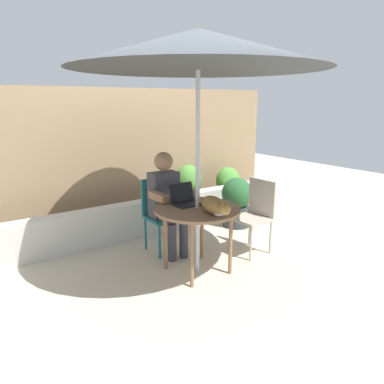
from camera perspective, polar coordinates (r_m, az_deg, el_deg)
ground_plane at (r=4.04m, az=0.84°, el=-12.28°), size 14.00×14.00×0.00m
fence_back at (r=5.32m, az=-11.22°, el=5.12°), size 5.34×0.08×1.98m
planter_wall_low at (r=5.00m, az=-8.13°, el=-4.15°), size 4.80×0.20×0.48m
patio_table at (r=3.80m, az=0.87°, el=-3.51°), size 0.91×0.91×0.72m
patio_umbrella at (r=3.65m, az=0.97°, el=21.50°), size 2.47×2.47×2.45m
chair_occupied at (r=4.45m, az=-4.97°, el=-2.61°), size 0.40×0.40×0.89m
chair_empty at (r=4.44m, az=10.07°, el=-2.84°), size 0.42×0.42×0.89m
person_seated at (r=4.28m, az=-3.95°, el=-0.93°), size 0.48×0.48×1.23m
laptop at (r=3.92m, az=-1.20°, el=-0.94°), size 0.31×0.27×0.21m
cat at (r=3.56m, az=3.60°, el=-2.20°), size 0.26×0.64×0.17m
potted_plant_near_fence at (r=5.33m, az=7.03°, el=-1.44°), size 0.44×0.44×0.72m
potted_plant_by_chair at (r=6.06m, az=5.65°, el=0.83°), size 0.40×0.40×0.74m
potted_plant_corner at (r=5.79m, az=-0.52°, el=1.00°), size 0.41×0.41×0.82m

